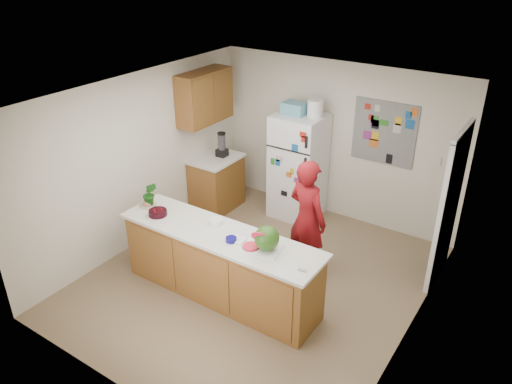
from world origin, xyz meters
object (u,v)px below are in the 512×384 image
Objects in this scene: refrigerator at (298,167)px; person at (307,219)px; cherry_bowl at (158,213)px; watermelon at (267,238)px.

refrigerator is 1.62m from person.
cherry_bowl is at bearing 51.98° from person.
cherry_bowl is (-1.59, -0.10, -0.12)m from watermelon.
person reaches higher than watermelon.
watermelon is at bearing 3.46° from cherry_bowl.
person is 5.75× the size of watermelon.
watermelon is at bearing -68.77° from refrigerator.
watermelon is 1.23× the size of cherry_bowl.
person is at bearing 91.54° from watermelon.
refrigerator is 5.93× the size of watermelon.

